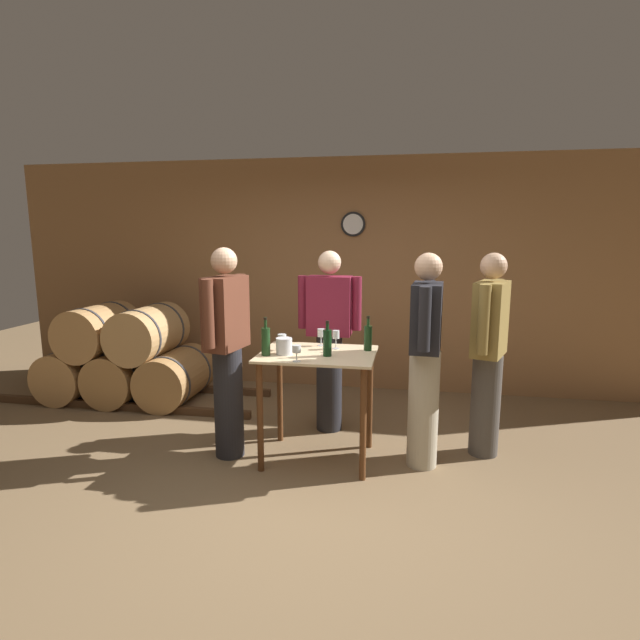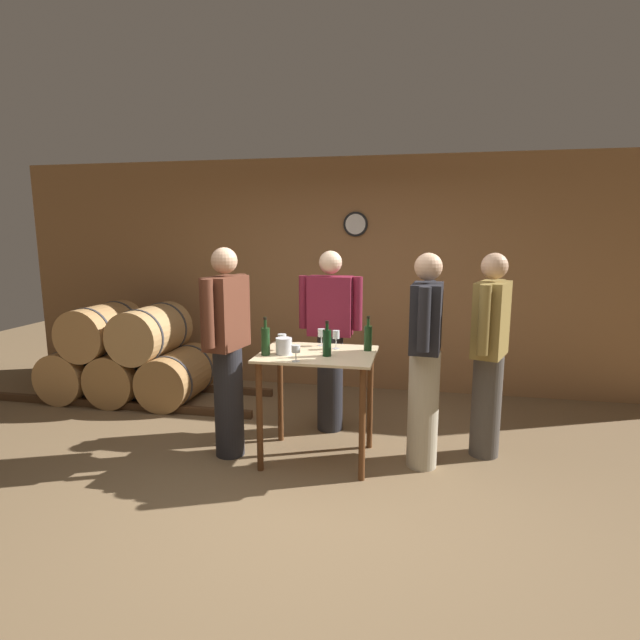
# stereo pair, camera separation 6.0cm
# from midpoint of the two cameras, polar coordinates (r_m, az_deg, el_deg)

# --- Properties ---
(ground_plane) EXTENTS (14.00, 14.00, 0.00)m
(ground_plane) POSITION_cam_midpoint_polar(r_m,az_deg,el_deg) (3.85, -1.24, -18.77)
(ground_plane) COLOR brown
(back_wall) EXTENTS (8.40, 0.08, 2.70)m
(back_wall) POSITION_cam_midpoint_polar(r_m,az_deg,el_deg) (5.89, 4.06, 5.09)
(back_wall) COLOR #996B42
(back_wall) RESTS_ON ground_plane
(barrel_rack) EXTENTS (3.14, 0.88, 1.07)m
(barrel_rack) POSITION_cam_midpoint_polar(r_m,az_deg,el_deg) (5.99, -20.82, -4.00)
(barrel_rack) COLOR #4C331E
(barrel_rack) RESTS_ON ground_plane
(tasting_table) EXTENTS (0.92, 0.71, 0.90)m
(tasting_table) POSITION_cam_midpoint_polar(r_m,az_deg,el_deg) (4.05, 0.15, -6.40)
(tasting_table) COLOR beige
(tasting_table) RESTS_ON ground_plane
(wine_bottle_far_left) EXTENTS (0.07, 0.07, 0.30)m
(wine_bottle_far_left) POSITION_cam_midpoint_polar(r_m,az_deg,el_deg) (3.92, -5.82, -2.33)
(wine_bottle_far_left) COLOR #193819
(wine_bottle_far_left) RESTS_ON tasting_table
(wine_bottle_left) EXTENTS (0.07, 0.07, 0.28)m
(wine_bottle_left) POSITION_cam_midpoint_polar(r_m,az_deg,el_deg) (3.88, 1.24, -2.53)
(wine_bottle_left) COLOR black
(wine_bottle_left) RESTS_ON tasting_table
(wine_bottle_center) EXTENTS (0.07, 0.07, 0.28)m
(wine_bottle_center) POSITION_cam_midpoint_polar(r_m,az_deg,el_deg) (4.07, 5.92, -1.96)
(wine_bottle_center) COLOR #193819
(wine_bottle_center) RESTS_ON tasting_table
(wine_glass_near_left) EXTENTS (0.07, 0.07, 0.13)m
(wine_glass_near_left) POSITION_cam_midpoint_polar(r_m,az_deg,el_deg) (4.09, -3.95, -2.08)
(wine_glass_near_left) COLOR silver
(wine_glass_near_left) RESTS_ON tasting_table
(wine_glass_near_center) EXTENTS (0.07, 0.07, 0.13)m
(wine_glass_near_center) POSITION_cam_midpoint_polar(r_m,az_deg,el_deg) (3.72, -2.32, -3.39)
(wine_glass_near_center) COLOR silver
(wine_glass_near_center) RESTS_ON tasting_table
(wine_glass_near_right) EXTENTS (0.06, 0.06, 0.15)m
(wine_glass_near_right) POSITION_cam_midpoint_polar(r_m,az_deg,el_deg) (4.23, 0.56, -1.56)
(wine_glass_near_right) COLOR silver
(wine_glass_near_right) RESTS_ON tasting_table
(wine_glass_far_side) EXTENTS (0.06, 0.06, 0.15)m
(wine_glass_far_side) POSITION_cam_midpoint_polar(r_m,az_deg,el_deg) (4.12, 2.27, -1.79)
(wine_glass_far_side) COLOR silver
(wine_glass_far_side) RESTS_ON tasting_table
(ice_bucket) EXTENTS (0.13, 0.13, 0.13)m
(ice_bucket) POSITION_cam_midpoint_polar(r_m,az_deg,el_deg) (3.95, -3.72, -2.99)
(ice_bucket) COLOR silver
(ice_bucket) RESTS_ON tasting_table
(person_host) EXTENTS (0.25, 0.59, 1.70)m
(person_host) POSITION_cam_midpoint_polar(r_m,az_deg,el_deg) (3.96, 12.34, -4.13)
(person_host) COLOR #B7AD93
(person_host) RESTS_ON ground_plane
(person_visitor_with_scarf) EXTENTS (0.59, 0.24, 1.69)m
(person_visitor_with_scarf) POSITION_cam_midpoint_polar(r_m,az_deg,el_deg) (4.62, 1.55, -1.98)
(person_visitor_with_scarf) COLOR #232328
(person_visitor_with_scarf) RESTS_ON ground_plane
(person_visitor_bearded) EXTENTS (0.34, 0.56, 1.69)m
(person_visitor_bearded) POSITION_cam_midpoint_polar(r_m,az_deg,el_deg) (4.31, 19.17, -3.39)
(person_visitor_bearded) COLOR #4C4742
(person_visitor_bearded) RESTS_ON ground_plane
(person_visitor_near_door) EXTENTS (0.29, 0.58, 1.74)m
(person_visitor_near_door) POSITION_cam_midpoint_polar(r_m,az_deg,el_deg) (4.14, -10.17, -3.18)
(person_visitor_near_door) COLOR #232328
(person_visitor_near_door) RESTS_ON ground_plane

